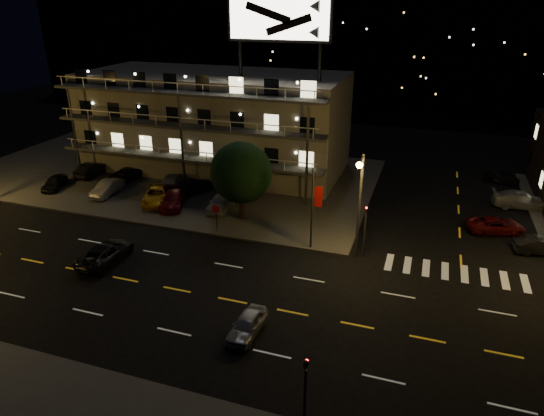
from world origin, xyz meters
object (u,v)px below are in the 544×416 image
(side_car_0, at_px, (541,246))
(road_car_east, at_px, (247,325))
(tree, at_px, (241,174))
(lot_car_7, at_px, (174,181))
(lot_car_4, at_px, (221,201))
(road_car_west, at_px, (106,253))
(lot_car_2, at_px, (157,195))

(side_car_0, relative_size, road_car_east, 1.09)
(tree, relative_size, lot_car_7, 1.30)
(lot_car_4, relative_size, road_car_east, 1.22)
(road_car_east, height_order, road_car_west, road_car_west)
(lot_car_4, distance_m, road_car_east, 17.88)
(lot_car_2, relative_size, road_car_west, 1.03)
(lot_car_4, distance_m, lot_car_7, 7.36)
(side_car_0, xyz_separation_m, road_car_west, (-30.42, -11.47, 0.04))
(tree, height_order, side_car_0, tree)
(lot_car_2, xyz_separation_m, lot_car_7, (-0.28, 3.66, 0.05))
(side_car_0, height_order, road_car_west, road_car_west)
(lot_car_7, height_order, road_car_east, lot_car_7)
(lot_car_2, bearing_deg, lot_car_4, -18.43)
(lot_car_4, xyz_separation_m, road_car_west, (-4.24, -11.14, -0.21))
(lot_car_2, height_order, lot_car_4, lot_car_4)
(tree, height_order, lot_car_7, tree)
(lot_car_2, distance_m, road_car_east, 21.34)
(lot_car_7, bearing_deg, road_car_east, 118.93)
(lot_car_7, xyz_separation_m, side_car_0, (32.80, -2.91, -0.26))
(tree, relative_size, road_car_east, 1.89)
(road_car_east, bearing_deg, road_car_west, 163.39)
(lot_car_4, bearing_deg, lot_car_7, 148.82)
(lot_car_7, bearing_deg, road_car_west, 89.49)
(lot_car_2, relative_size, road_car_east, 1.42)
(side_car_0, bearing_deg, lot_car_7, 71.70)
(tree, height_order, road_car_west, tree)
(lot_car_4, relative_size, road_car_west, 0.89)
(tree, distance_m, side_car_0, 24.02)
(tree, bearing_deg, lot_car_2, 175.00)
(lot_car_4, height_order, road_car_west, lot_car_4)
(side_car_0, height_order, road_car_east, side_car_0)
(lot_car_2, bearing_deg, tree, -27.33)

